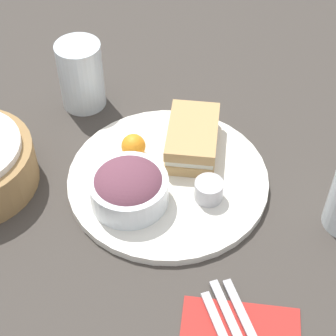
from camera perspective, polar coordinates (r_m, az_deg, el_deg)
name	(u,v)px	position (r m, az deg, el deg)	size (l,w,h in m)	color
ground_plane	(168,182)	(0.92, 0.00, -1.45)	(4.00, 4.00, 0.00)	#3D3833
plate	(168,179)	(0.92, 0.00, -1.16)	(0.33, 0.33, 0.01)	white
sandwich	(193,138)	(0.94, 2.51, 3.05)	(0.13, 0.08, 0.05)	tan
salad_bowl	(129,187)	(0.86, -4.02, -1.97)	(0.12, 0.12, 0.06)	white
dressing_cup	(209,190)	(0.87, 4.16, -2.26)	(0.05, 0.05, 0.03)	#B7B7BC
orange_wedge	(133,146)	(0.93, -3.53, 2.24)	(0.04, 0.04, 0.04)	orange
drink_glass	(81,75)	(1.04, -8.82, 9.31)	(0.08, 0.08, 0.13)	silver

